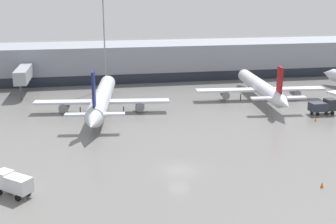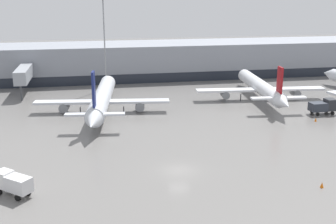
{
  "view_description": "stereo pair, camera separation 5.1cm",
  "coord_description": "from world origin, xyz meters",
  "px_view_note": "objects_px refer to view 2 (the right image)",
  "views": [
    {
      "loc": [
        -10.57,
        -48.44,
        21.91
      ],
      "look_at": [
        1.74,
        16.72,
        3.0
      ],
      "focal_mm": 45.0,
      "sensor_mm": 36.0,
      "label": 1
    },
    {
      "loc": [
        -10.52,
        -48.45,
        21.91
      ],
      "look_at": [
        1.74,
        16.72,
        3.0
      ],
      "focal_mm": 45.0,
      "sensor_mm": 36.0,
      "label": 2
    }
  ],
  "objects_px": {
    "service_truck_0": "(13,182)",
    "traffic_cone_2": "(322,185)",
    "traffic_cone_0": "(316,120)",
    "apron_light_mast_3": "(103,16)",
    "parked_jet_0": "(261,87)",
    "parked_jet_2": "(102,99)",
    "service_truck_2": "(323,106)"
  },
  "relations": [
    {
      "from": "parked_jet_2",
      "to": "service_truck_0",
      "type": "relative_size",
      "value": 7.7
    },
    {
      "from": "parked_jet_0",
      "to": "service_truck_2",
      "type": "xyz_separation_m",
      "value": [
        7.2,
        -12.44,
        -1.1
      ]
    },
    {
      "from": "traffic_cone_0",
      "to": "parked_jet_2",
      "type": "bearing_deg",
      "value": 160.62
    },
    {
      "from": "parked_jet_0",
      "to": "service_truck_2",
      "type": "height_order",
      "value": "parked_jet_0"
    },
    {
      "from": "traffic_cone_0",
      "to": "traffic_cone_2",
      "type": "bearing_deg",
      "value": -117.9
    },
    {
      "from": "service_truck_0",
      "to": "traffic_cone_2",
      "type": "relative_size",
      "value": 6.93
    },
    {
      "from": "parked_jet_0",
      "to": "service_truck_0",
      "type": "height_order",
      "value": "parked_jet_0"
    },
    {
      "from": "service_truck_2",
      "to": "traffic_cone_2",
      "type": "distance_m",
      "value": 32.62
    },
    {
      "from": "parked_jet_2",
      "to": "traffic_cone_0",
      "type": "bearing_deg",
      "value": -101.95
    },
    {
      "from": "traffic_cone_0",
      "to": "apron_light_mast_3",
      "type": "relative_size",
      "value": 0.03
    },
    {
      "from": "service_truck_2",
      "to": "traffic_cone_0",
      "type": "xyz_separation_m",
      "value": [
        -3.66,
        -4.0,
        -1.26
      ]
    },
    {
      "from": "parked_jet_0",
      "to": "apron_light_mast_3",
      "type": "height_order",
      "value": "apron_light_mast_3"
    },
    {
      "from": "service_truck_0",
      "to": "traffic_cone_2",
      "type": "distance_m",
      "value": 35.28
    },
    {
      "from": "traffic_cone_0",
      "to": "apron_light_mast_3",
      "type": "height_order",
      "value": "apron_light_mast_3"
    },
    {
      "from": "parked_jet_0",
      "to": "service_truck_0",
      "type": "bearing_deg",
      "value": 134.45
    },
    {
      "from": "traffic_cone_0",
      "to": "apron_light_mast_3",
      "type": "distance_m",
      "value": 50.78
    },
    {
      "from": "service_truck_0",
      "to": "traffic_cone_2",
      "type": "bearing_deg",
      "value": -147.15
    },
    {
      "from": "parked_jet_2",
      "to": "traffic_cone_2",
      "type": "bearing_deg",
      "value": -139.72
    },
    {
      "from": "service_truck_2",
      "to": "traffic_cone_2",
      "type": "relative_size",
      "value": 7.42
    },
    {
      "from": "parked_jet_0",
      "to": "traffic_cone_0",
      "type": "distance_m",
      "value": 16.98
    },
    {
      "from": "service_truck_2",
      "to": "traffic_cone_0",
      "type": "relative_size",
      "value": 7.64
    },
    {
      "from": "traffic_cone_2",
      "to": "apron_light_mast_3",
      "type": "relative_size",
      "value": 0.03
    },
    {
      "from": "parked_jet_2",
      "to": "apron_light_mast_3",
      "type": "xyz_separation_m",
      "value": [
        1.66,
        19.99,
        14.04
      ]
    },
    {
      "from": "parked_jet_0",
      "to": "service_truck_2",
      "type": "relative_size",
      "value": 6.54
    },
    {
      "from": "parked_jet_0",
      "to": "traffic_cone_2",
      "type": "bearing_deg",
      "value": 172.51
    },
    {
      "from": "parked_jet_2",
      "to": "apron_light_mast_3",
      "type": "bearing_deg",
      "value": 2.68
    },
    {
      "from": "parked_jet_0",
      "to": "traffic_cone_2",
      "type": "xyz_separation_m",
      "value": [
        -9.25,
        -40.59,
        -2.35
      ]
    },
    {
      "from": "parked_jet_0",
      "to": "traffic_cone_0",
      "type": "xyz_separation_m",
      "value": [
        3.54,
        -16.44,
        -2.36
      ]
    },
    {
      "from": "service_truck_0",
      "to": "traffic_cone_2",
      "type": "xyz_separation_m",
      "value": [
        34.95,
        -4.67,
        -1.21
      ]
    },
    {
      "from": "parked_jet_0",
      "to": "traffic_cone_0",
      "type": "height_order",
      "value": "parked_jet_0"
    },
    {
      "from": "service_truck_2",
      "to": "traffic_cone_0",
      "type": "bearing_deg",
      "value": -134.21
    },
    {
      "from": "service_truck_2",
      "to": "apron_light_mast_3",
      "type": "height_order",
      "value": "apron_light_mast_3"
    }
  ]
}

